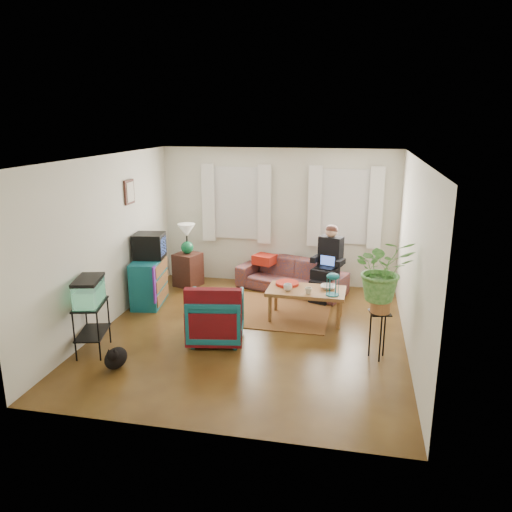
% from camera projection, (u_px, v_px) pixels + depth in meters
% --- Properties ---
extents(floor, '(4.50, 5.00, 0.01)m').
position_uv_depth(floor, '(251.00, 333.00, 7.50)').
color(floor, '#4F2B14').
rests_on(floor, ground).
extents(ceiling, '(4.50, 5.00, 0.01)m').
position_uv_depth(ceiling, '(250.00, 158.00, 6.80)').
color(ceiling, white).
rests_on(ceiling, wall_back).
extents(wall_back, '(4.50, 0.01, 2.60)m').
position_uv_depth(wall_back, '(278.00, 217.00, 9.51)').
color(wall_back, silver).
rests_on(wall_back, floor).
extents(wall_front, '(4.50, 0.01, 2.60)m').
position_uv_depth(wall_front, '(196.00, 315.00, 4.79)').
color(wall_front, silver).
rests_on(wall_front, floor).
extents(wall_left, '(0.01, 5.00, 2.60)m').
position_uv_depth(wall_left, '(106.00, 242.00, 7.59)').
color(wall_left, silver).
rests_on(wall_left, floor).
extents(wall_right, '(0.01, 5.00, 2.60)m').
position_uv_depth(wall_right, '(413.00, 258.00, 6.71)').
color(wall_right, silver).
rests_on(wall_right, floor).
extents(window_left, '(1.08, 0.04, 1.38)m').
position_uv_depth(window_left, '(237.00, 203.00, 9.58)').
color(window_left, white).
rests_on(window_left, wall_back).
extents(window_right, '(1.08, 0.04, 1.38)m').
position_uv_depth(window_right, '(345.00, 207.00, 9.18)').
color(window_right, white).
rests_on(window_right, wall_back).
extents(curtains_left, '(1.36, 0.06, 1.50)m').
position_uv_depth(curtains_left, '(236.00, 204.00, 9.50)').
color(curtains_left, white).
rests_on(curtains_left, wall_back).
extents(curtains_right, '(1.36, 0.06, 1.50)m').
position_uv_depth(curtains_right, '(345.00, 207.00, 9.11)').
color(curtains_right, white).
rests_on(curtains_right, wall_back).
extents(picture_frame, '(0.04, 0.32, 0.40)m').
position_uv_depth(picture_frame, '(130.00, 192.00, 8.21)').
color(picture_frame, '#3D2616').
rests_on(picture_frame, wall_left).
extents(area_rug, '(2.04, 1.65, 0.01)m').
position_uv_depth(area_rug, '(269.00, 311.00, 8.36)').
color(area_rug, maroon).
rests_on(area_rug, floor).
extents(sofa, '(2.16, 1.42, 0.79)m').
position_uv_depth(sofa, '(291.00, 270.00, 9.26)').
color(sofa, brown).
rests_on(sofa, floor).
extents(seated_person, '(0.68, 0.75, 1.20)m').
position_uv_depth(seated_person, '(328.00, 266.00, 8.85)').
color(seated_person, black).
rests_on(seated_person, sofa).
extents(side_table, '(0.55, 0.55, 0.64)m').
position_uv_depth(side_table, '(188.00, 270.00, 9.57)').
color(side_table, '#392915').
rests_on(side_table, floor).
extents(table_lamp, '(0.42, 0.42, 0.58)m').
position_uv_depth(table_lamp, '(187.00, 240.00, 9.41)').
color(table_lamp, white).
rests_on(table_lamp, side_table).
extents(dresser, '(0.57, 0.95, 0.80)m').
position_uv_depth(dresser, '(149.00, 281.00, 8.61)').
color(dresser, '#135772').
rests_on(dresser, floor).
extents(crt_tv, '(0.55, 0.51, 0.43)m').
position_uv_depth(crt_tv, '(149.00, 246.00, 8.53)').
color(crt_tv, black).
rests_on(crt_tv, dresser).
extents(aquarium_stand, '(0.49, 0.70, 0.70)m').
position_uv_depth(aquarium_stand, '(92.00, 328.00, 6.83)').
color(aquarium_stand, black).
rests_on(aquarium_stand, floor).
extents(aquarium, '(0.44, 0.63, 0.37)m').
position_uv_depth(aquarium, '(89.00, 291.00, 6.68)').
color(aquarium, '#7FD899').
rests_on(aquarium, aquarium_stand).
extents(black_cat, '(0.35, 0.45, 0.34)m').
position_uv_depth(black_cat, '(116.00, 356.00, 6.42)').
color(black_cat, black).
rests_on(black_cat, floor).
extents(armchair, '(0.87, 0.83, 0.79)m').
position_uv_depth(armchair, '(216.00, 315.00, 7.18)').
color(armchair, '#137175').
rests_on(armchair, floor).
extents(serape_throw, '(0.81, 0.31, 0.65)m').
position_uv_depth(serape_throw, '(213.00, 312.00, 6.84)').
color(serape_throw, '#9E0A0A').
rests_on(serape_throw, armchair).
extents(coffee_table, '(1.24, 0.69, 0.51)m').
position_uv_depth(coffee_table, '(306.00, 304.00, 7.95)').
color(coffee_table, brown).
rests_on(coffee_table, floor).
extents(cup_a, '(0.14, 0.14, 0.11)m').
position_uv_depth(cup_a, '(288.00, 287.00, 7.83)').
color(cup_a, white).
rests_on(cup_a, coffee_table).
extents(cup_b, '(0.11, 0.11, 0.10)m').
position_uv_depth(cup_b, '(308.00, 291.00, 7.67)').
color(cup_b, beige).
rests_on(cup_b, coffee_table).
extents(bowl, '(0.25, 0.25, 0.06)m').
position_uv_depth(bowl, '(328.00, 287.00, 7.91)').
color(bowl, white).
rests_on(bowl, coffee_table).
extents(snack_tray, '(0.39, 0.39, 0.04)m').
position_uv_depth(snack_tray, '(287.00, 283.00, 8.11)').
color(snack_tray, '#B21414').
rests_on(snack_tray, coffee_table).
extents(birdcage, '(0.20, 0.20, 0.36)m').
position_uv_depth(birdcage, '(333.00, 284.00, 7.59)').
color(birdcage, '#115B6B').
rests_on(birdcage, coffee_table).
extents(plant_stand, '(0.34, 0.34, 0.66)m').
position_uv_depth(plant_stand, '(378.00, 335.00, 6.65)').
color(plant_stand, black).
rests_on(plant_stand, floor).
extents(potted_plant, '(0.88, 0.81, 0.84)m').
position_uv_depth(potted_plant, '(382.00, 279.00, 6.44)').
color(potted_plant, '#599947').
rests_on(potted_plant, plant_stand).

